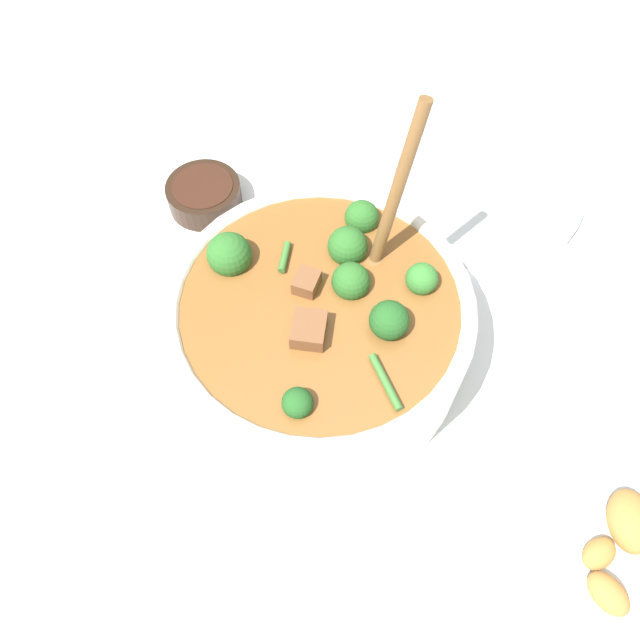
% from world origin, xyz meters
% --- Properties ---
extents(ground_plane, '(4.00, 4.00, 0.00)m').
position_xyz_m(ground_plane, '(0.00, 0.00, 0.00)').
color(ground_plane, silver).
extents(stew_bowl, '(0.29, 0.29, 0.26)m').
position_xyz_m(stew_bowl, '(-0.00, -0.00, 0.06)').
color(stew_bowl, white).
rests_on(stew_bowl, ground_plane).
extents(condiment_bowl, '(0.09, 0.09, 0.03)m').
position_xyz_m(condiment_bowl, '(-0.00, -0.25, 0.02)').
color(condiment_bowl, black).
rests_on(condiment_bowl, ground_plane).
extents(empty_plate, '(0.25, 0.25, 0.02)m').
position_xyz_m(empty_plate, '(-0.29, -0.08, 0.01)').
color(empty_plate, white).
rests_on(empty_plate, ground_plane).
extents(food_plate, '(0.21, 0.21, 0.05)m').
position_xyz_m(food_plate, '(-0.10, 0.32, 0.01)').
color(food_plate, white).
rests_on(food_plate, ground_plane).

